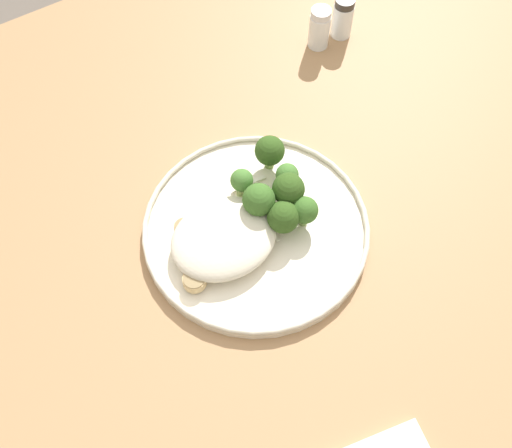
{
  "coord_description": "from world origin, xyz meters",
  "views": [
    {
      "loc": [
        -0.23,
        -0.37,
        1.43
      ],
      "look_at": [
        -0.03,
        -0.04,
        0.76
      ],
      "focal_mm": 43.03,
      "sensor_mm": 36.0,
      "label": 1
    }
  ],
  "objects_px": {
    "seared_scallop_center_golden": "(198,235)",
    "pepper_shaker": "(343,17)",
    "salt_shaker": "(319,28)",
    "seared_scallop_tilted_round": "(208,222)",
    "broccoli_floret_split_head": "(270,151)",
    "broccoli_floret_beside_noodles": "(259,200)",
    "broccoli_floret_small_sprig": "(285,216)",
    "broccoli_floret_near_rim": "(242,182)",
    "seared_scallop_half_hidden": "(183,226)",
    "broccoli_floret_front_edge": "(287,176)",
    "broccoli_floret_center_pile": "(288,190)",
    "seared_scallop_large_seared": "(195,280)",
    "dinner_plate": "(256,229)",
    "broccoli_floret_tall_stalk": "(305,211)",
    "seared_scallop_left_edge": "(226,233)"
  },
  "relations": [
    {
      "from": "broccoli_floret_beside_noodles",
      "to": "broccoli_floret_small_sprig",
      "type": "bearing_deg",
      "value": -61.25
    },
    {
      "from": "broccoli_floret_split_head",
      "to": "dinner_plate",
      "type": "bearing_deg",
      "value": -132.68
    },
    {
      "from": "broccoli_floret_center_pile",
      "to": "broccoli_floret_tall_stalk",
      "type": "distance_m",
      "value": 0.03
    },
    {
      "from": "salt_shaker",
      "to": "seared_scallop_center_golden",
      "type": "bearing_deg",
      "value": -147.73
    },
    {
      "from": "dinner_plate",
      "to": "salt_shaker",
      "type": "bearing_deg",
      "value": 41.79
    },
    {
      "from": "seared_scallop_large_seared",
      "to": "seared_scallop_center_golden",
      "type": "height_order",
      "value": "seared_scallop_center_golden"
    },
    {
      "from": "broccoli_floret_beside_noodles",
      "to": "broccoli_floret_near_rim",
      "type": "distance_m",
      "value": 0.04
    },
    {
      "from": "broccoli_floret_near_rim",
      "to": "broccoli_floret_center_pile",
      "type": "bearing_deg",
      "value": -47.64
    },
    {
      "from": "broccoli_floret_tall_stalk",
      "to": "seared_scallop_center_golden",
      "type": "bearing_deg",
      "value": 157.95
    },
    {
      "from": "broccoli_floret_center_pile",
      "to": "seared_scallop_large_seared",
      "type": "bearing_deg",
      "value": -168.21
    },
    {
      "from": "broccoli_floret_beside_noodles",
      "to": "pepper_shaker",
      "type": "bearing_deg",
      "value": 37.07
    },
    {
      "from": "salt_shaker",
      "to": "seared_scallop_tilted_round",
      "type": "bearing_deg",
      "value": -147.32
    },
    {
      "from": "seared_scallop_center_golden",
      "to": "broccoli_floret_split_head",
      "type": "relative_size",
      "value": 0.58
    },
    {
      "from": "broccoli_floret_center_pile",
      "to": "broccoli_floret_split_head",
      "type": "distance_m",
      "value": 0.07
    },
    {
      "from": "broccoli_floret_small_sprig",
      "to": "seared_scallop_half_hidden",
      "type": "bearing_deg",
      "value": 148.51
    },
    {
      "from": "seared_scallop_large_seared",
      "to": "seared_scallop_center_golden",
      "type": "bearing_deg",
      "value": 56.38
    },
    {
      "from": "dinner_plate",
      "to": "seared_scallop_center_golden",
      "type": "xyz_separation_m",
      "value": [
        -0.07,
        0.02,
        0.01
      ]
    },
    {
      "from": "broccoli_floret_center_pile",
      "to": "pepper_shaker",
      "type": "height_order",
      "value": "broccoli_floret_center_pile"
    },
    {
      "from": "broccoli_floret_small_sprig",
      "to": "broccoli_floret_near_rim",
      "type": "distance_m",
      "value": 0.07
    },
    {
      "from": "dinner_plate",
      "to": "broccoli_floret_beside_noodles",
      "type": "relative_size",
      "value": 4.62
    },
    {
      "from": "seared_scallop_center_golden",
      "to": "pepper_shaker",
      "type": "bearing_deg",
      "value": 29.14
    },
    {
      "from": "broccoli_floret_small_sprig",
      "to": "broccoli_floret_beside_noodles",
      "type": "relative_size",
      "value": 0.84
    },
    {
      "from": "seared_scallop_center_golden",
      "to": "broccoli_floret_split_head",
      "type": "bearing_deg",
      "value": 19.4
    },
    {
      "from": "seared_scallop_large_seared",
      "to": "broccoli_floret_small_sprig",
      "type": "distance_m",
      "value": 0.14
    },
    {
      "from": "broccoli_floret_beside_noodles",
      "to": "seared_scallop_large_seared",
      "type": "bearing_deg",
      "value": -161.43
    },
    {
      "from": "seared_scallop_half_hidden",
      "to": "broccoli_floret_front_edge",
      "type": "relative_size",
      "value": 0.6
    },
    {
      "from": "seared_scallop_half_hidden",
      "to": "pepper_shaker",
      "type": "xyz_separation_m",
      "value": [
        0.39,
        0.19,
        0.01
      ]
    },
    {
      "from": "seared_scallop_left_edge",
      "to": "broccoli_floret_front_edge",
      "type": "bearing_deg",
      "value": 12.9
    },
    {
      "from": "seared_scallop_center_golden",
      "to": "broccoli_floret_tall_stalk",
      "type": "relative_size",
      "value": 0.64
    },
    {
      "from": "seared_scallop_half_hidden",
      "to": "broccoli_floret_front_edge",
      "type": "distance_m",
      "value": 0.15
    },
    {
      "from": "broccoli_floret_near_rim",
      "to": "salt_shaker",
      "type": "bearing_deg",
      "value": 36.2
    },
    {
      "from": "broccoli_floret_split_head",
      "to": "pepper_shaker",
      "type": "xyz_separation_m",
      "value": [
        0.24,
        0.16,
        -0.01
      ]
    },
    {
      "from": "broccoli_floret_center_pile",
      "to": "pepper_shaker",
      "type": "relative_size",
      "value": 0.94
    },
    {
      "from": "seared_scallop_large_seared",
      "to": "broccoli_floret_center_pile",
      "type": "bearing_deg",
      "value": 11.79
    },
    {
      "from": "seared_scallop_large_seared",
      "to": "pepper_shaker",
      "type": "relative_size",
      "value": 0.43
    },
    {
      "from": "seared_scallop_large_seared",
      "to": "broccoli_floret_near_rim",
      "type": "bearing_deg",
      "value": 33.94
    },
    {
      "from": "broccoli_floret_small_sprig",
      "to": "broccoli_floret_near_rim",
      "type": "height_order",
      "value": "same"
    },
    {
      "from": "broccoli_floret_front_edge",
      "to": "broccoli_floret_near_rim",
      "type": "height_order",
      "value": "broccoli_floret_near_rim"
    },
    {
      "from": "seared_scallop_half_hidden",
      "to": "broccoli_floret_beside_noodles",
      "type": "bearing_deg",
      "value": -20.65
    },
    {
      "from": "dinner_plate",
      "to": "broccoli_floret_center_pile",
      "type": "bearing_deg",
      "value": 5.83
    },
    {
      "from": "salt_shaker",
      "to": "broccoli_floret_split_head",
      "type": "bearing_deg",
      "value": -140.38
    },
    {
      "from": "seared_scallop_center_golden",
      "to": "seared_scallop_half_hidden",
      "type": "distance_m",
      "value": 0.02
    },
    {
      "from": "broccoli_floret_small_sprig",
      "to": "pepper_shaker",
      "type": "distance_m",
      "value": 0.38
    },
    {
      "from": "broccoli_floret_split_head",
      "to": "seared_scallop_half_hidden",
      "type": "bearing_deg",
      "value": -169.66
    },
    {
      "from": "seared_scallop_large_seared",
      "to": "seared_scallop_tilted_round",
      "type": "height_order",
      "value": "seared_scallop_tilted_round"
    },
    {
      "from": "broccoli_floret_front_edge",
      "to": "salt_shaker",
      "type": "distance_m",
      "value": 0.28
    },
    {
      "from": "broccoli_floret_front_edge",
      "to": "broccoli_floret_tall_stalk",
      "type": "xyz_separation_m",
      "value": [
        -0.01,
        -0.06,
        0.0
      ]
    },
    {
      "from": "seared_scallop_left_edge",
      "to": "broccoli_floret_near_rim",
      "type": "bearing_deg",
      "value": 40.67
    },
    {
      "from": "dinner_plate",
      "to": "broccoli_floret_tall_stalk",
      "type": "distance_m",
      "value": 0.07
    },
    {
      "from": "broccoli_floret_near_rim",
      "to": "seared_scallop_center_golden",
      "type": "bearing_deg",
      "value": -162.48
    }
  ]
}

